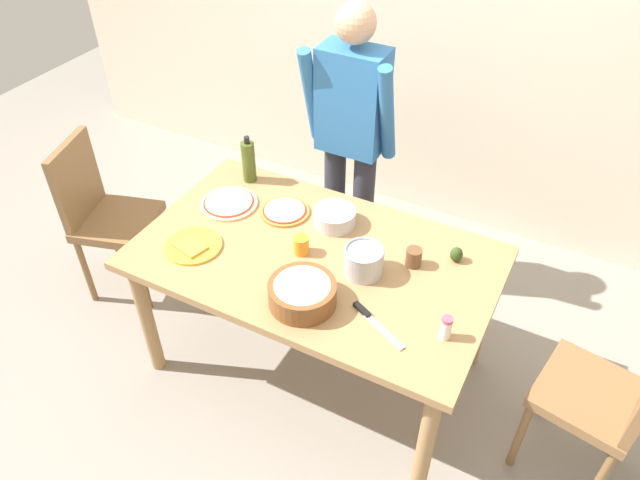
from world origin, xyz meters
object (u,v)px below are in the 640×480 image
Objects in this scene: cup_orange at (301,245)px; cup_small_brown at (414,257)px; pizza_cooked_on_tray at (285,211)px; plate_with_slice at (193,246)px; person_cook at (351,133)px; salt_shaker at (446,328)px; steel_pot at (363,261)px; avocado at (456,254)px; chef_knife at (372,320)px; chair_wooden_right at (612,395)px; popcorn_bowl at (302,292)px; mixing_bowl_steel at (335,217)px; chair_wooden_left at (103,211)px; pizza_raw_on_board at (229,203)px; dining_table at (315,270)px; olive_oil_bottle at (249,161)px.

cup_orange is 1.00× the size of cup_small_brown.
pizza_cooked_on_tray is 0.48m from plate_with_slice.
cup_small_brown is (0.69, -0.06, 0.03)m from pizza_cooked_on_tray.
salt_shaker is (0.86, -0.94, -0.13)m from person_cook.
plate_with_slice is at bearing -108.60° from person_cook.
cup_small_brown is (0.17, 0.15, -0.02)m from steel_pot.
steel_pot is 2.48× the size of avocado.
cup_small_brown reaches higher than avocado.
chef_knife is at bearing -60.04° from person_cook.
cup_orange is (0.13, -0.77, -0.14)m from person_cook.
chair_wooden_right is 5.48× the size of steel_pot.
popcorn_bowl is 0.72m from avocado.
chair_wooden_right reaches higher than mixing_bowl_steel.
person_cook is at bearing 33.91° from chair_wooden_left.
pizza_raw_on_board is at bearing -168.65° from mixing_bowl_steel.
cup_orange is at bearing -169.02° from dining_table.
olive_oil_bottle is at bearing 152.23° from pizza_cooked_on_tray.
avocado is at bearing 6.41° from pizza_raw_on_board.
avocado is (0.18, 0.50, 0.03)m from chef_knife.
avocado reaches higher than pizza_raw_on_board.
mixing_bowl_steel is (0.49, 0.45, 0.03)m from plate_with_slice.
pizza_raw_on_board is 0.35m from plate_with_slice.
person_cook reaches higher than salt_shaker.
mixing_bowl_steel is 1.15× the size of steel_pot.
olive_oil_bottle is at bearing 143.88° from cup_orange.
chair_wooden_right is 1.41m from cup_orange.
salt_shaker is 0.39× the size of chef_knife.
chair_wooden_right is at bearing 7.59° from plate_with_slice.
cup_orange is (0.49, -0.14, 0.03)m from pizza_raw_on_board.
steel_pot reaches higher than avocado.
pizza_raw_on_board is at bearing -179.28° from cup_small_brown.
chair_wooden_left is at bearing 165.47° from plate_with_slice.
salt_shaker is (0.67, -0.19, 0.14)m from dining_table.
steel_pot reaches higher than pizza_cooked_on_tray.
avocado is (-0.75, 0.23, 0.25)m from chair_wooden_right.
olive_oil_bottle is (-0.06, 0.58, 0.11)m from plate_with_slice.
popcorn_bowl is 1.03× the size of chef_knife.
olive_oil_bottle is at bearing 95.96° from pizza_raw_on_board.
avocado is (0.16, 0.11, -0.01)m from cup_small_brown.
chair_wooden_right reaches higher than steel_pot.
chair_wooden_right is 3.94× the size of pizza_cooked_on_tray.
salt_shaker is (0.57, 0.09, -0.01)m from popcorn_bowl.
mixing_bowl_steel is 0.25m from cup_orange.
cup_small_brown reaches higher than dining_table.
steel_pot is 0.64× the size of chef_knife.
chef_knife is at bearing -169.20° from salt_shaker.
pizza_cooked_on_tray is 0.86× the size of popcorn_bowl.
popcorn_bowl is at bearing -43.85° from olive_oil_bottle.
dining_table is 1.68× the size of chair_wooden_right.
popcorn_bowl is at bearing -32.60° from pizza_raw_on_board.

